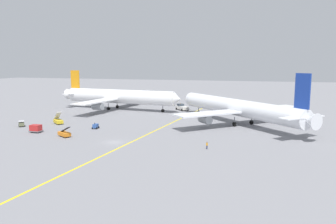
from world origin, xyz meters
name	(u,v)px	position (x,y,z in m)	size (l,w,h in m)	color
ground_plane	(115,142)	(0.00, 0.00, 0.00)	(600.00, 600.00, 0.00)	gray
taxiway_stripe	(146,135)	(4.34, 10.00, 0.00)	(0.50, 120.00, 0.01)	yellow
airliner_at_gate_left	(119,97)	(-24.17, 51.84, 5.42)	(54.34, 48.35, 16.05)	white
airliner_being_pushed	(237,108)	(25.71, 33.76, 5.15)	(46.09, 45.82, 16.56)	white
pushback_tug	(182,107)	(1.24, 58.06, 1.20)	(7.74, 7.74, 2.83)	white
gse_container_dolly_flat	(36,128)	(-25.98, 3.69, 1.17)	(3.26, 2.28, 2.15)	slate
gse_baggage_cart_near_cluster	(21,124)	(-36.08, 9.51, 0.86)	(3.04, 3.05, 1.71)	#666B4C
gse_belt_loader_portside	(64,134)	(-15.27, 1.58, 0.83)	(4.93, 3.46, 3.02)	orange
gse_gpu_cart_small	(96,126)	(-12.90, 13.29, 0.79)	(1.85, 2.28, 1.90)	#2D5199
gse_stair_truck_yellow	(58,121)	(-28.23, 16.74, 1.03)	(4.76, 4.37, 4.06)	gold
ground_crew_wing_walker_right	(207,145)	(22.50, 0.55, 0.85)	(0.36, 0.36, 1.63)	#2D3351
jet_bridge	(142,95)	(-23.59, 75.92, 4.08)	(5.72, 21.64, 5.86)	#B7B7BC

